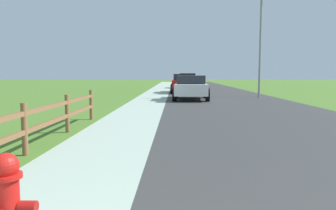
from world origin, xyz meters
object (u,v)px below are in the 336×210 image
fire_hydrant (7,209)px  parked_suv_white (191,87)px  parked_car_red (184,83)px  street_lamp (262,34)px  parked_car_blue (188,80)px

fire_hydrant → parked_suv_white: size_ratio=0.21×
parked_car_red → street_lamp: bearing=-48.6°
parked_car_blue → parked_car_red: bearing=-94.5°
fire_hydrant → parked_car_red: 23.76m
parked_suv_white → parked_car_blue: parked_car_blue is taller
fire_hydrant → parked_suv_white: 16.77m
street_lamp → parked_suv_white: bearing=-160.0°
fire_hydrant → parked_suv_white: (2.24, 16.62, 0.26)m
street_lamp → fire_hydrant: bearing=-110.3°
parked_suv_white → parked_car_red: bearing=91.9°
parked_suv_white → parked_car_red: size_ratio=0.92×
parked_car_red → street_lamp: (4.77, -5.40, 3.23)m
fire_hydrant → parked_car_red: (2.00, 23.67, 0.32)m
parked_suv_white → parked_car_red: parked_car_red is taller
parked_car_red → parked_car_blue: size_ratio=1.04×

